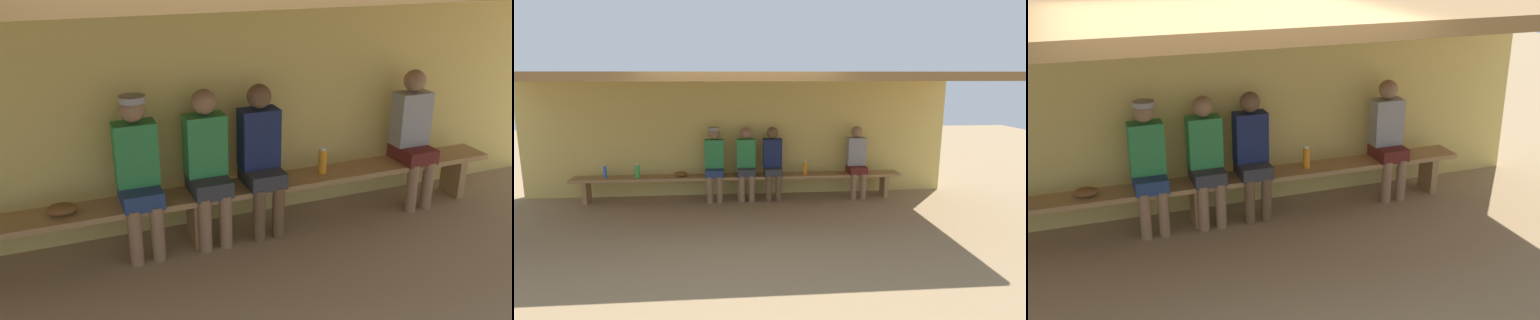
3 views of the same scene
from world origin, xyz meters
TOP-DOWN VIEW (x-y plane):
  - ground_plane at (0.00, 0.00)m, footprint 24.00×24.00m
  - back_wall at (0.00, 2.00)m, footprint 8.00×0.20m
  - dugout_roof at (0.00, 0.70)m, footprint 8.00×2.80m
  - bench at (0.00, 1.55)m, footprint 6.00×0.36m
  - player_in_white at (-0.45, 1.55)m, footprint 0.34×0.42m
  - player_in_blue at (0.61, 1.55)m, footprint 0.34×0.42m
  - player_leftmost at (0.13, 1.55)m, footprint 0.34×0.42m
  - player_rightmost at (2.20, 1.55)m, footprint 0.34×0.42m
  - water_bottle_green at (-1.82, 1.51)m, footprint 0.08×0.08m
  - water_bottle_orange at (1.22, 1.55)m, footprint 0.08×0.08m
  - water_bottle_blue at (-2.40, 1.55)m, footprint 0.06×0.06m
  - baseball_glove_tan at (-1.06, 1.54)m, footprint 0.26×0.20m

SIDE VIEW (x-z plane):
  - ground_plane at x=0.00m, z-range 0.00..0.00m
  - bench at x=0.00m, z-range 0.16..0.62m
  - baseball_glove_tan at x=-1.06m, z-range 0.46..0.55m
  - water_bottle_blue at x=-2.40m, z-range 0.45..0.69m
  - water_bottle_orange at x=1.22m, z-range 0.45..0.70m
  - water_bottle_green at x=-1.82m, z-range 0.45..0.71m
  - player_in_blue at x=0.61m, z-range 0.06..1.40m
  - player_leftmost at x=0.13m, z-range 0.06..1.40m
  - player_rightmost at x=2.20m, z-range 0.06..1.40m
  - player_in_white at x=-0.45m, z-range 0.07..1.42m
  - back_wall at x=0.00m, z-range 0.00..2.20m
  - dugout_roof at x=0.00m, z-range 2.20..2.32m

